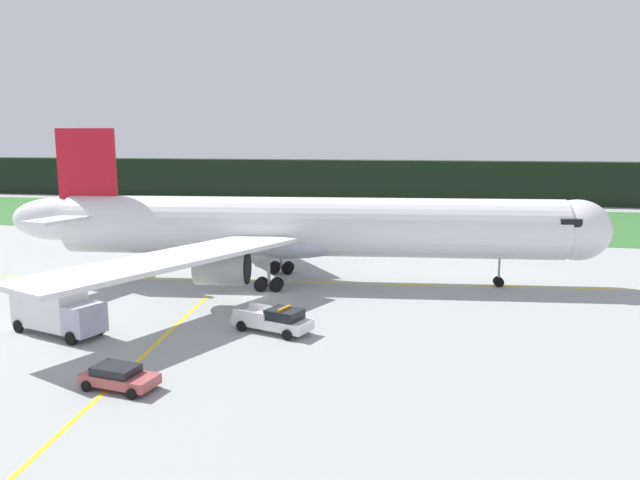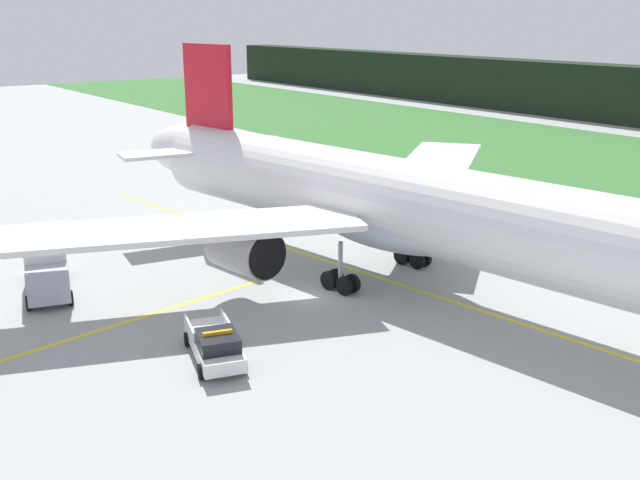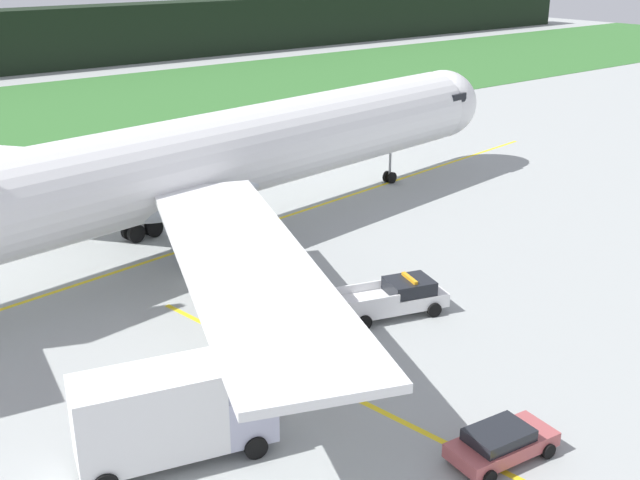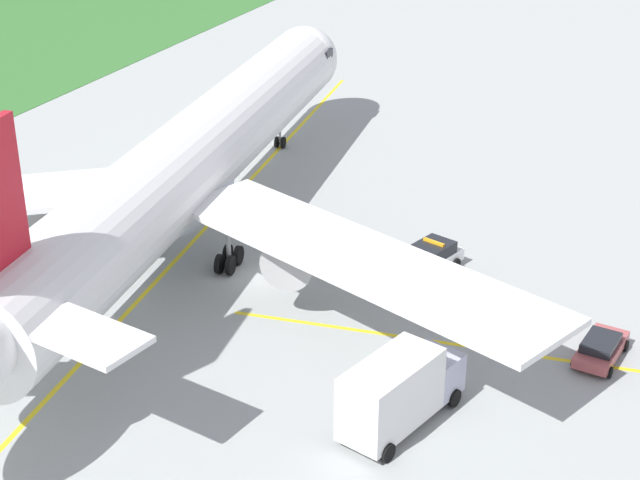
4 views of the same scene
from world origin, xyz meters
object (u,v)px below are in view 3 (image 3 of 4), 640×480
Objects in this scene: ops_pickup_truck at (395,298)px; staff_car at (501,442)px; catering_truck at (167,414)px; airliner at (205,162)px.

ops_pickup_truck is 12.54m from staff_car.
ops_pickup_truck is at bearing 13.70° from catering_truck.
ops_pickup_truck is 15.45m from catering_truck.
airliner is 15.81m from ops_pickup_truck.
staff_car is at bearing -38.72° from catering_truck.
airliner is 12.97× the size of staff_car.
catering_truck is at bearing -124.80° from airliner.
airliner is 9.34× the size of ops_pickup_truck.
staff_car is (-3.49, -26.36, -4.53)m from airliner.
catering_truck is 12.27m from staff_car.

